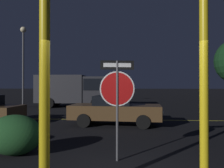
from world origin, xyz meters
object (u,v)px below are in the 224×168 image
object	(u,v)px
yellow_pole_left	(44,96)
passing_car_2	(115,110)
yellow_pole_right	(204,95)
delivery_truck	(77,89)
street_lamp	(23,52)
stop_sign	(117,90)
hedge_bush_1	(14,135)

from	to	relation	value
yellow_pole_left	passing_car_2	distance (m)	7.06
yellow_pole_right	delivery_truck	xyz separation A→B (m)	(-5.37, 15.27, -0.13)
street_lamp	yellow_pole_left	bearing A→B (deg)	-63.27
yellow_pole_right	yellow_pole_left	bearing A→B (deg)	-175.49
delivery_truck	street_lamp	world-z (taller)	street_lamp
delivery_truck	stop_sign	bearing A→B (deg)	15.10
yellow_pole_right	hedge_bush_1	distance (m)	4.81
yellow_pole_right	passing_car_2	world-z (taller)	yellow_pole_right
hedge_bush_1	delivery_truck	size ratio (longest dim) A/B	0.23
hedge_bush_1	yellow_pole_right	bearing A→B (deg)	-28.28
delivery_truck	hedge_bush_1	bearing A→B (deg)	3.98
hedge_bush_1	passing_car_2	world-z (taller)	passing_car_2
yellow_pole_left	delivery_truck	size ratio (longest dim) A/B	0.51
yellow_pole_left	passing_car_2	bearing A→B (deg)	84.11
hedge_bush_1	street_lamp	distance (m)	14.47
yellow_pole_left	passing_car_2	world-z (taller)	yellow_pole_left
stop_sign	passing_car_2	size ratio (longest dim) A/B	0.56
yellow_pole_left	yellow_pole_right	distance (m)	2.41
yellow_pole_left	delivery_truck	distance (m)	15.74
delivery_truck	passing_car_2	bearing A→B (deg)	21.94
passing_car_2	street_lamp	bearing A→B (deg)	-129.39
yellow_pole_left	yellow_pole_right	size ratio (longest dim) A/B	0.99
yellow_pole_left	yellow_pole_right	world-z (taller)	yellow_pole_right
yellow_pole_left	street_lamp	distance (m)	17.04
stop_sign	yellow_pole_right	xyz separation A→B (m)	(1.39, -1.93, -0.03)
stop_sign	street_lamp	bearing A→B (deg)	114.37
yellow_pole_left	hedge_bush_1	size ratio (longest dim) A/B	2.28
passing_car_2	delivery_truck	world-z (taller)	delivery_truck
street_lamp	passing_car_2	bearing A→B (deg)	-44.15
stop_sign	street_lamp	xyz separation A→B (m)	(-8.55, 12.86, 2.96)
yellow_pole_left	stop_sign	bearing A→B (deg)	64.48
stop_sign	passing_car_2	distance (m)	4.96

